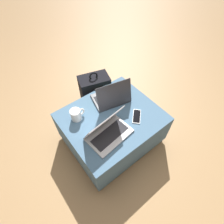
{
  "coord_description": "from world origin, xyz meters",
  "views": [
    {
      "loc": [
        -0.57,
        -0.73,
        1.62
      ],
      "look_at": [
        -0.01,
        -0.01,
        0.47
      ],
      "focal_mm": 28.0,
      "sensor_mm": 36.0,
      "label": 1
    }
  ],
  "objects": [
    {
      "name": "ground_plane",
      "position": [
        0.0,
        0.0,
        0.0
      ],
      "size": [
        14.0,
        14.0,
        0.0
      ],
      "primitive_type": "plane",
      "color": "tan"
    },
    {
      "name": "backpack",
      "position": [
        0.14,
        0.49,
        0.21
      ],
      "size": [
        0.36,
        0.32,
        0.5
      ],
      "rotation": [
        0.0,
        0.0,
        2.85
      ],
      "color": "black",
      "rests_on": "ground_plane"
    },
    {
      "name": "ottoman",
      "position": [
        0.0,
        0.0,
        0.2
      ],
      "size": [
        0.83,
        0.72,
        0.39
      ],
      "color": "#2A3D4E",
      "rests_on": "ground_plane"
    },
    {
      "name": "cell_phone",
      "position": [
        0.17,
        -0.14,
        0.39
      ],
      "size": [
        0.16,
        0.15,
        0.01
      ],
      "rotation": [
        0.0,
        0.0,
        5.46
      ],
      "color": "white",
      "rests_on": "ottoman"
    },
    {
      "name": "laptop_far",
      "position": [
        0.11,
        0.15,
        0.44
      ],
      "size": [
        0.37,
        0.3,
        0.24
      ],
      "rotation": [
        0.0,
        0.0,
        2.92
      ],
      "color": "#333338",
      "rests_on": "ottoman"
    },
    {
      "name": "laptop_near",
      "position": [
        -0.14,
        -0.12,
        0.43
      ],
      "size": [
        0.38,
        0.27,
        0.22
      ],
      "rotation": [
        0.0,
        0.0,
        0.11
      ],
      "color": "silver",
      "rests_on": "ottoman"
    },
    {
      "name": "coffee_mug",
      "position": [
        -0.25,
        0.17,
        0.44
      ],
      "size": [
        0.13,
        0.09,
        0.1
      ],
      "color": "white",
      "rests_on": "ottoman"
    }
  ]
}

